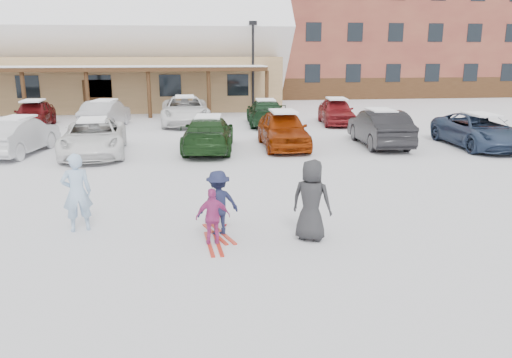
{
  "coord_description": "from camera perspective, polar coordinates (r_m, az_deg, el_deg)",
  "views": [
    {
      "loc": [
        -1.19,
        -10.23,
        3.88
      ],
      "look_at": [
        0.3,
        1.0,
        1.0
      ],
      "focal_mm": 35.0,
      "sensor_mm": 36.0,
      "label": 1
    }
  ],
  "objects": [
    {
      "name": "ground",
      "position": [
        11.01,
        -0.87,
        -6.38
      ],
      "size": [
        160.0,
        160.0,
        0.0
      ],
      "primitive_type": "plane",
      "color": "white",
      "rests_on": "ground"
    },
    {
      "name": "day_lodge",
      "position": [
        38.98,
        -19.67,
        13.55
      ],
      "size": [
        29.12,
        12.5,
        10.38
      ],
      "color": "tan",
      "rests_on": "ground"
    },
    {
      "name": "alpine_hotel",
      "position": [
        50.87,
        10.81,
        19.38
      ],
      "size": [
        31.48,
        14.01,
        21.48
      ],
      "color": "maroon",
      "rests_on": "ground"
    },
    {
      "name": "lamp_post",
      "position": [
        33.48,
        -0.35,
        13.31
      ],
      "size": [
        0.5,
        0.25,
        5.85
      ],
      "color": "black",
      "rests_on": "ground"
    },
    {
      "name": "conifer_3",
      "position": [
        54.72,
        0.01,
        15.55
      ],
      "size": [
        3.96,
        3.96,
        9.18
      ],
      "color": "black",
      "rests_on": "ground"
    },
    {
      "name": "conifer_4",
      "position": [
        66.39,
        25.43,
        15.24
      ],
      "size": [
        5.06,
        5.06,
        11.73
      ],
      "color": "black",
      "rests_on": "ground"
    },
    {
      "name": "adult_skier",
      "position": [
        11.69,
        -19.8,
        -1.47
      ],
      "size": [
        0.74,
        0.59,
        1.77
      ],
      "primitive_type": "imported",
      "rotation": [
        0.0,
        0.0,
        3.44
      ],
      "color": "#9FC2E5",
      "rests_on": "ground"
    },
    {
      "name": "toddler_red",
      "position": [
        11.48,
        -4.35,
        -3.39
      ],
      "size": [
        0.46,
        0.39,
        0.82
      ],
      "primitive_type": "imported",
      "rotation": [
        0.0,
        0.0,
        2.91
      ],
      "color": "red",
      "rests_on": "ground"
    },
    {
      "name": "child_navy",
      "position": [
        10.82,
        -4.33,
        -2.77
      ],
      "size": [
        1.05,
        0.8,
        1.44
      ],
      "primitive_type": "imported",
      "rotation": [
        0.0,
        0.0,
        3.46
      ],
      "color": "#191E3D",
      "rests_on": "ground"
    },
    {
      "name": "skis_child_navy",
      "position": [
        11.05,
        -4.27,
        -6.27
      ],
      "size": [
        0.63,
        1.39,
        0.03
      ],
      "primitive_type": "cube",
      "rotation": [
        0.0,
        0.0,
        3.46
      ],
      "color": "red",
      "rests_on": "ground"
    },
    {
      "name": "child_magenta",
      "position": [
        10.3,
        -4.94,
        -4.33
      ],
      "size": [
        0.73,
        0.34,
        1.21
      ],
      "primitive_type": "imported",
      "rotation": [
        0.0,
        0.0,
        3.21
      ],
      "color": "#B3367E",
      "rests_on": "ground"
    },
    {
      "name": "skis_child_magenta",
      "position": [
        10.5,
        -4.87,
        -7.39
      ],
      "size": [
        0.3,
        1.41,
        0.03
      ],
      "primitive_type": "cube",
      "rotation": [
        0.0,
        0.0,
        3.21
      ],
      "color": "red",
      "rests_on": "ground"
    },
    {
      "name": "bystander_dark",
      "position": [
        10.54,
        6.35,
        -2.43
      ],
      "size": [
        1.01,
        0.91,
        1.74
      ],
      "primitive_type": "imported",
      "rotation": [
        0.0,
        0.0,
        2.6
      ],
      "color": "#27282A",
      "rests_on": "ground"
    },
    {
      "name": "parked_car_1",
      "position": [
        21.63,
        -25.58,
        4.46
      ],
      "size": [
        2.25,
        4.57,
        1.44
      ],
      "primitive_type": "imported",
      "rotation": [
        0.0,
        0.0,
        2.97
      ],
      "color": "silver",
      "rests_on": "ground"
    },
    {
      "name": "parked_car_2",
      "position": [
        20.34,
        -18.06,
        4.55
      ],
      "size": [
        2.76,
        5.21,
        1.39
      ],
      "primitive_type": "imported",
      "rotation": [
        0.0,
        0.0,
        0.09
      ],
      "color": "white",
      "rests_on": "ground"
    },
    {
      "name": "parked_car_3",
      "position": [
        20.28,
        -5.46,
        5.16
      ],
      "size": [
        2.45,
        4.99,
        1.4
      ],
      "primitive_type": "imported",
      "rotation": [
        0.0,
        0.0,
        3.04
      ],
      "color": "#163414",
      "rests_on": "ground"
    },
    {
      "name": "parked_car_4",
      "position": [
        20.93,
        3.11,
        5.67
      ],
      "size": [
        1.87,
        4.51,
        1.53
      ],
      "primitive_type": "imported",
      "rotation": [
        0.0,
        0.0,
        -0.01
      ],
      "color": "#8A2B06",
      "rests_on": "ground"
    },
    {
      "name": "parked_car_5",
      "position": [
        21.98,
        13.95,
        5.69
      ],
      "size": [
        1.89,
        4.74,
        1.53
      ],
      "primitive_type": "imported",
      "rotation": [
        0.0,
        0.0,
        3.08
      ],
      "color": "black",
      "rests_on": "ground"
    },
    {
      "name": "parked_car_6",
      "position": [
        22.99,
        24.18,
        5.06
      ],
      "size": [
        2.51,
        5.12,
        1.4
      ],
      "primitive_type": "imported",
      "rotation": [
        0.0,
        0.0,
        -0.04
      ],
      "color": "navy",
      "rests_on": "ground"
    },
    {
      "name": "parked_car_8",
      "position": [
        29.14,
        -24.04,
        6.8
      ],
      "size": [
        1.93,
        4.29,
        1.43
      ],
      "primitive_type": "imported",
      "rotation": [
        0.0,
        0.0,
        0.06
      ],
      "color": "#5B0F11",
      "rests_on": "ground"
    },
    {
      "name": "parked_car_9",
      "position": [
        27.54,
        -16.83,
        7.09
      ],
      "size": [
        2.15,
        4.62,
        1.46
      ],
      "primitive_type": "imported",
      "rotation": [
        0.0,
        0.0,
        3.0
      ],
      "color": "#AAAAAF",
      "rests_on": "ground"
    },
    {
      "name": "parked_car_10",
      "position": [
        28.09,
        -8.1,
        7.77
      ],
      "size": [
        2.71,
        5.63,
        1.55
      ],
      "primitive_type": "imported",
      "rotation": [
        0.0,
        0.0,
        0.03
      ],
      "color": "white",
      "rests_on": "ground"
    },
    {
      "name": "parked_car_11",
      "position": [
        27.52,
        1.1,
        7.6
      ],
      "size": [
        2.25,
        4.88,
        1.38
      ],
      "primitive_type": "imported",
      "rotation": [
        0.0,
        0.0,
        3.08
      ],
      "color": "#17361D",
      "rests_on": "ground"
    },
    {
      "name": "parked_car_12",
      "position": [
        28.23,
        9.15,
        7.64
      ],
      "size": [
        2.16,
        4.35,
        1.43
      ],
      "primitive_type": "imported",
      "rotation": [
        0.0,
        0.0,
        -0.12
      ],
      "color": "maroon",
      "rests_on": "ground"
    }
  ]
}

